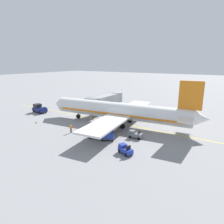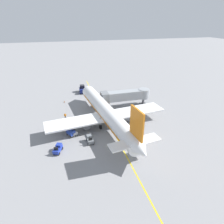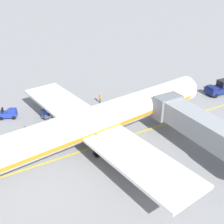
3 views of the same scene
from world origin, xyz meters
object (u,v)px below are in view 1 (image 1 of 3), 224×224
(jet_bridge, at_px, (106,100))
(baggage_tug_lead, at_px, (125,149))
(baggage_tug_spare, at_px, (135,134))
(pushback_tractor, at_px, (39,109))
(baggage_cart_second_in_train, at_px, (108,136))
(safety_cone_nose_left, at_px, (36,122))
(ground_crew_wing_walker, at_px, (71,128))
(baggage_tug_trailing, at_px, (107,136))
(parked_airliner, at_px, (120,111))
(baggage_cart_front, at_px, (94,133))

(jet_bridge, height_order, baggage_tug_lead, jet_bridge)
(jet_bridge, distance_m, baggage_tug_spare, 21.22)
(pushback_tractor, distance_m, baggage_cart_second_in_train, 28.64)
(jet_bridge, bearing_deg, baggage_tug_lead, -139.34)
(baggage_cart_second_in_train, bearing_deg, jet_bridge, 35.27)
(baggage_tug_spare, xyz_separation_m, safety_cone_nose_left, (-4.22, 23.87, -0.42))
(baggage_tug_lead, xyz_separation_m, ground_crew_wing_walker, (2.20, 13.83, 0.24))
(baggage_tug_trailing, relative_size, safety_cone_nose_left, 4.62)
(parked_airliner, distance_m, pushback_tractor, 25.10)
(jet_bridge, distance_m, baggage_tug_trailing, 21.08)
(baggage_tug_lead, xyz_separation_m, safety_cone_nose_left, (2.50, 25.43, -0.42))
(baggage_tug_trailing, height_order, ground_crew_wing_walker, ground_crew_wing_walker)
(parked_airliner, relative_size, jet_bridge, 2.48)
(safety_cone_nose_left, bearing_deg, baggage_tug_trailing, -87.96)
(parked_airliner, relative_size, safety_cone_nose_left, 63.28)
(jet_bridge, relative_size, baggage_tug_trailing, 5.52)
(baggage_tug_lead, xyz_separation_m, baggage_tug_spare, (6.72, 1.56, 0.00))
(baggage_tug_trailing, xyz_separation_m, baggage_cart_second_in_train, (-0.22, -0.45, 0.24))
(baggage_tug_trailing, height_order, safety_cone_nose_left, baggage_tug_trailing)
(parked_airliner, distance_m, baggage_cart_front, 9.85)
(parked_airliner, height_order, baggage_tug_spare, parked_airliner)
(parked_airliner, relative_size, baggage_tug_trailing, 13.69)
(baggage_cart_front, bearing_deg, baggage_tug_spare, -57.97)
(parked_airliner, height_order, baggage_cart_second_in_train, parked_airliner)
(jet_bridge, distance_m, baggage_cart_front, 20.29)
(parked_airliner, bearing_deg, pushback_tractor, 96.49)
(baggage_cart_front, bearing_deg, safety_cone_nose_left, 90.36)
(jet_bridge, height_order, pushback_tractor, jet_bridge)
(baggage_tug_trailing, bearing_deg, baggage_tug_spare, -49.42)
(baggage_cart_second_in_train, xyz_separation_m, ground_crew_wing_walker, (-0.78, 8.61, 0.00))
(baggage_cart_front, height_order, baggage_cart_second_in_train, same)
(parked_airliner, xyz_separation_m, baggage_cart_front, (-9.59, -0.16, -2.24))
(parked_airliner, bearing_deg, baggage_tug_spare, -129.21)
(baggage_tug_trailing, xyz_separation_m, ground_crew_wing_walker, (-1.00, 8.17, 0.24))
(jet_bridge, relative_size, baggage_tug_spare, 5.86)
(baggage_tug_lead, height_order, baggage_tug_spare, same)
(baggage_cart_front, distance_m, baggage_cart_second_in_train, 2.93)
(baggage_cart_second_in_train, relative_size, ground_crew_wing_walker, 1.70)
(pushback_tractor, bearing_deg, baggage_cart_front, -105.13)
(jet_bridge, bearing_deg, ground_crew_wing_walker, -168.49)
(jet_bridge, xyz_separation_m, baggage_tug_spare, (-13.69, -15.98, -2.74))
(ground_crew_wing_walker, bearing_deg, baggage_tug_lead, -99.06)
(baggage_cart_front, distance_m, safety_cone_nose_left, 17.33)
(parked_airliner, height_order, baggage_tug_lead, parked_airliner)
(baggage_cart_front, bearing_deg, baggage_tug_trailing, -76.44)
(parked_airliner, bearing_deg, ground_crew_wing_walker, 150.99)
(pushback_tractor, height_order, baggage_cart_second_in_train, pushback_tractor)
(baggage_tug_lead, bearing_deg, baggage_tug_trailing, 60.45)
(parked_airliner, bearing_deg, safety_cone_nose_left, 119.49)
(baggage_tug_trailing, distance_m, baggage_cart_front, 2.54)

